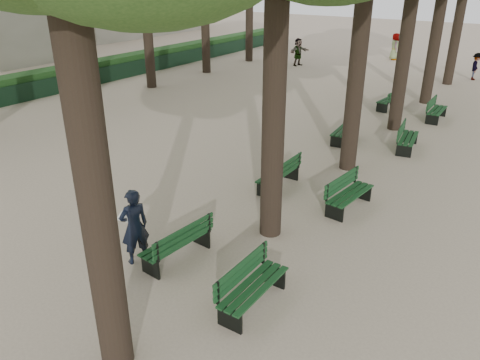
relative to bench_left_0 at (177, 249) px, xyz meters
The scene contains 15 objects.
ground 0.94m from the bench_left_0, 114.02° to the right, with size 120.00×120.00×0.00m, color tan.
bench_left_0 is the anchor object (origin of this frame).
bench_left_1 4.57m from the bench_left_0, 90.00° to the left, with size 0.57×1.80×0.92m.
bench_left_2 9.60m from the bench_left_0, 90.00° to the left, with size 0.73×1.84×0.92m.
bench_left_3 15.06m from the bench_left_0, 90.00° to the left, with size 0.74×1.85×0.92m.
bench_right_0 2.30m from the bench_left_0, 10.04° to the right, with size 0.58×1.80×0.92m.
bench_right_1 5.00m from the bench_left_0, 63.01° to the left, with size 0.77×1.85×0.92m.
bench_right_2 10.24m from the bench_left_0, 77.21° to the left, with size 0.81×1.86×0.92m.
bench_right_3 14.57m from the bench_left_0, 81.05° to the left, with size 0.60×1.81×0.92m.
man_with_map 1.07m from the bench_left_0, 141.73° to the right, with size 0.73×0.79×1.76m.
pedestrian_b 24.30m from the bench_left_0, 84.83° to the left, with size 1.01×0.31×1.56m, color #262628.
pedestrian_e 24.10m from the bench_left_0, 110.97° to the left, with size 1.68×0.36×1.81m, color #262628.
pedestrian_d 28.66m from the bench_left_0, 97.79° to the left, with size 0.91×0.37×1.86m, color #262628.
fence 18.43m from the bench_left_0, 146.48° to the left, with size 0.08×42.00×0.90m, color black.
hedge 19.02m from the bench_left_0, 147.65° to the left, with size 1.20×42.00×1.20m, color #163C15.
Camera 1 is at (6.46, -5.76, 5.94)m, focal length 35.00 mm.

